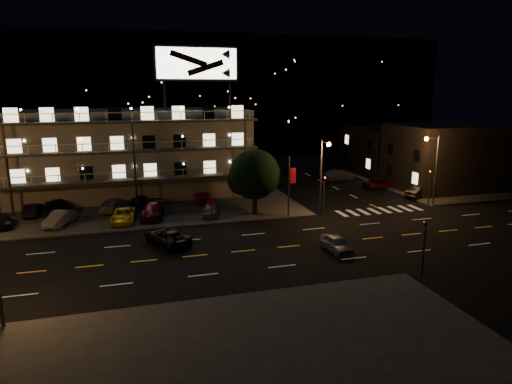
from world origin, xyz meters
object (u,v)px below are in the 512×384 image
object	(u,v)px
lot_car_7	(114,205)
road_car_east	(337,244)
side_car_0	(420,192)
tree	(254,176)
lot_car_4	(211,209)
lot_car_2	(124,215)
road_car_west	(167,237)

from	to	relation	value
lot_car_7	road_car_east	xyz separation A→B (m)	(17.80, -17.59, -0.20)
lot_car_7	side_car_0	distance (m)	36.03
tree	lot_car_7	distance (m)	15.53
lot_car_4	road_car_east	xyz separation A→B (m)	(8.06, -12.96, -0.15)
lot_car_2	side_car_0	xyz separation A→B (m)	(34.88, 1.07, -0.09)
road_car_west	lot_car_4	bearing A→B (deg)	-148.28
lot_car_4	road_car_west	xyz separation A→B (m)	(-5.20, -7.44, -0.09)
side_car_0	road_car_west	bearing A→B (deg)	84.40
road_car_east	road_car_west	world-z (taller)	road_car_west
lot_car_4	lot_car_7	xyz separation A→B (m)	(-9.73, 4.62, 0.05)
road_car_west	road_car_east	bearing A→B (deg)	134.05
lot_car_4	lot_car_7	bearing A→B (deg)	171.45
road_car_east	side_car_0	bearing A→B (deg)	36.13
lot_car_2	road_car_east	bearing A→B (deg)	-31.65
lot_car_2	side_car_0	bearing A→B (deg)	8.17
lot_car_2	lot_car_7	xyz separation A→B (m)	(-0.99, 4.42, 0.05)
side_car_0	road_car_east	xyz separation A→B (m)	(-18.08, -14.23, -0.06)
lot_car_2	lot_car_4	distance (m)	8.74
lot_car_4	side_car_0	world-z (taller)	lot_car_4
lot_car_7	road_car_east	distance (m)	25.02
lot_car_2	lot_car_7	size ratio (longest dim) A/B	0.97
lot_car_7	road_car_west	distance (m)	12.89
lot_car_2	road_car_east	xyz separation A→B (m)	(16.81, -13.16, -0.15)
side_car_0	road_car_east	world-z (taller)	side_car_0
lot_car_2	tree	bearing A→B (deg)	3.36
lot_car_4	road_car_west	world-z (taller)	lot_car_4
lot_car_2	road_car_west	world-z (taller)	lot_car_2
tree	road_car_west	world-z (taller)	tree
tree	side_car_0	size ratio (longest dim) A/B	1.57
tree	lot_car_4	xyz separation A→B (m)	(-4.53, 0.51, -3.42)
lot_car_7	side_car_0	size ratio (longest dim) A/B	1.11
lot_car_2	lot_car_7	bearing A→B (deg)	109.04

